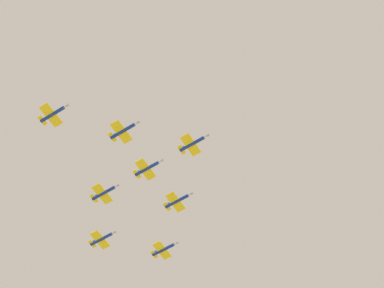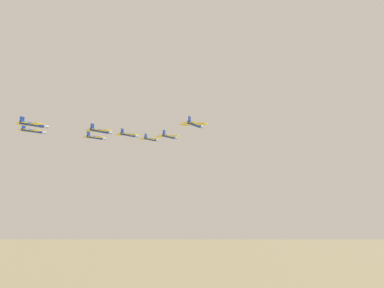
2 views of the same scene
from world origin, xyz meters
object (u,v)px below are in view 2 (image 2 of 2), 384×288
at_px(jet_lead, 150,139).
at_px(jet_port_inner, 95,137).
at_px(jet_port_outer, 128,135).
at_px(jet_center_rear, 195,124).
at_px(jet_starboard_inner, 169,136).
at_px(jet_port_trail, 100,131).
at_px(jet_starboard_trail, 33,124).
at_px(jet_starboard_outer, 32,131).

relative_size(jet_lead, jet_port_inner, 1.00).
xyz_separation_m(jet_lead, jet_port_outer, (-12.98, 16.24, -0.06)).
distance_m(jet_port_outer, jet_center_rear, 41.45).
bearing_deg(jet_starboard_inner, jet_port_inner, 180.00).
xyz_separation_m(jet_port_trail, jet_starboard_trail, (5.32, 23.61, 1.46)).
distance_m(jet_port_trail, jet_starboard_trail, 24.25).
xyz_separation_m(jet_starboard_inner, jet_starboard_trail, (5.91, 53.13, 2.08)).
bearing_deg(jet_lead, jet_starboard_inner, -45.00).
bearing_deg(jet_center_rear, jet_starboard_inner, 135.00).
distance_m(jet_starboard_outer, jet_port_trail, 38.05).
distance_m(jet_starboard_inner, jet_center_rear, 26.78).
distance_m(jet_port_outer, jet_starboard_outer, 41.47).
distance_m(jet_starboard_inner, jet_port_outer, 19.04).
xyz_separation_m(jet_starboard_inner, jet_port_trail, (0.59, 29.52, 0.63)).
xyz_separation_m(jet_center_rear, jet_port_trail, (27.16, 26.56, -1.05)).
bearing_deg(jet_port_outer, jet_port_inner, 174.29).
distance_m(jet_lead, jet_port_inner, 26.73).
distance_m(jet_port_inner, jet_port_trail, 29.52).
height_order(jet_starboard_outer, jet_port_trail, jet_starboard_outer).
height_order(jet_port_inner, jet_starboard_inner, jet_port_inner).
relative_size(jet_port_inner, jet_starboard_outer, 1.00).
xyz_separation_m(jet_starboard_inner, jet_port_outer, (13.58, 13.28, 1.32)).
distance_m(jet_starboard_inner, jet_port_trail, 29.53).
xyz_separation_m(jet_port_outer, jet_center_rear, (-40.14, -10.32, 0.35)).
bearing_deg(jet_port_outer, jet_starboard_inner, 5.71).
bearing_deg(jet_lead, jet_starboard_outer, -135.00).
height_order(jet_starboard_outer, jet_center_rear, jet_starboard_outer).
bearing_deg(jet_starboard_trail, jet_starboard_inner, 45.00).
distance_m(jet_starboard_outer, jet_center_rear, 75.60).
bearing_deg(jet_port_trail, jet_center_rear, 5.71).
bearing_deg(jet_starboard_inner, jet_starboard_trail, -135.00).
xyz_separation_m(jet_lead, jet_port_inner, (2.96, 26.56, -0.33)).
bearing_deg(jet_port_outer, jet_port_trail, -90.00).
height_order(jet_lead, jet_port_outer, jet_lead).
bearing_deg(jet_starboard_trail, jet_center_rear, 18.43).
bearing_deg(jet_starboard_trail, jet_port_trail, 38.66).
xyz_separation_m(jet_starboard_inner, jet_center_rear, (-26.56, 2.96, 1.67)).
xyz_separation_m(jet_starboard_outer, jet_center_rear, (-59.04, -47.22, -1.11)).
height_order(jet_port_inner, jet_port_outer, jet_port_outer).
relative_size(jet_starboard_inner, jet_port_trail, 1.00).
bearing_deg(jet_port_inner, jet_starboard_trail, -90.00).
relative_size(jet_lead, jet_center_rear, 1.00).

